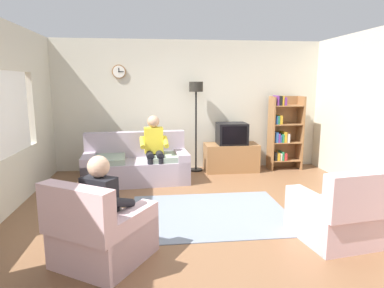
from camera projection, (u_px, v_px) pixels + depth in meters
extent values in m
plane|color=brown|center=(210.00, 213.00, 4.76)|extent=(12.00, 12.00, 0.00)
cube|color=beige|center=(189.00, 106.00, 7.11)|extent=(6.20, 0.12, 2.70)
cylinder|color=olive|center=(119.00, 72.00, 6.74)|extent=(0.28, 0.03, 0.28)
cylinder|color=white|center=(119.00, 72.00, 6.73)|extent=(0.24, 0.01, 0.24)
cube|color=black|center=(119.00, 70.00, 6.72)|extent=(0.02, 0.01, 0.09)
cube|color=black|center=(121.00, 72.00, 6.73)|extent=(0.11, 0.01, 0.01)
cube|color=beige|center=(41.00, 106.00, 6.23)|extent=(0.12, 1.10, 1.20)
cube|color=#A899A8|center=(137.00, 171.00, 6.19)|extent=(1.96, 0.98, 0.42)
cube|color=#A899A8|center=(135.00, 144.00, 6.46)|extent=(1.91, 0.34, 0.48)
cube|color=#A899A8|center=(181.00, 165.00, 6.34)|extent=(0.28, 0.85, 0.56)
cube|color=#A899A8|center=(89.00, 170.00, 6.02)|extent=(0.28, 0.85, 0.56)
cube|color=gray|center=(163.00, 157.00, 6.19)|extent=(0.65, 0.72, 0.10)
cube|color=gray|center=(108.00, 159.00, 6.00)|extent=(0.65, 0.72, 0.10)
cube|color=olive|center=(231.00, 157.00, 7.00)|extent=(1.10, 0.56, 0.58)
cube|color=black|center=(228.00, 153.00, 7.25)|extent=(1.10, 0.04, 0.03)
cube|color=black|center=(232.00, 134.00, 6.89)|extent=(0.60, 0.48, 0.44)
cube|color=black|center=(235.00, 135.00, 6.65)|extent=(0.50, 0.01, 0.36)
cube|color=olive|center=(271.00, 133.00, 7.06)|extent=(0.04, 0.36, 1.55)
cube|color=olive|center=(300.00, 133.00, 7.13)|extent=(0.04, 0.36, 1.55)
cube|color=olive|center=(282.00, 132.00, 7.26)|extent=(0.64, 0.02, 1.55)
cube|color=olive|center=(284.00, 160.00, 7.20)|extent=(0.60, 0.34, 0.02)
cube|color=black|center=(274.00, 156.00, 7.13)|extent=(0.05, 0.28, 0.18)
cube|color=gold|center=(277.00, 156.00, 7.14)|extent=(0.06, 0.28, 0.16)
cube|color=silver|center=(279.00, 156.00, 7.15)|extent=(0.03, 0.28, 0.15)
cube|color=#267F4C|center=(281.00, 155.00, 7.15)|extent=(0.03, 0.28, 0.18)
cube|color=red|center=(283.00, 156.00, 7.16)|extent=(0.06, 0.28, 0.15)
cube|color=olive|center=(285.00, 142.00, 7.13)|extent=(0.60, 0.34, 0.02)
cube|color=#2D59A5|center=(275.00, 137.00, 7.06)|extent=(0.06, 0.28, 0.22)
cube|color=#72338C|center=(277.00, 137.00, 7.07)|extent=(0.04, 0.28, 0.19)
cube|color=#2D59A5|center=(279.00, 138.00, 7.08)|extent=(0.03, 0.28, 0.16)
cube|color=#267F4C|center=(281.00, 138.00, 7.08)|extent=(0.04, 0.28, 0.17)
cube|color=gold|center=(283.00, 137.00, 7.08)|extent=(0.06, 0.28, 0.22)
cube|color=silver|center=(286.00, 137.00, 7.09)|extent=(0.05, 0.28, 0.18)
cube|color=olive|center=(286.00, 124.00, 7.06)|extent=(0.60, 0.34, 0.02)
cube|color=#2D59A5|center=(275.00, 120.00, 6.99)|extent=(0.03, 0.28, 0.17)
cube|color=#267F4C|center=(277.00, 120.00, 7.00)|extent=(0.03, 0.28, 0.17)
cube|color=gold|center=(279.00, 119.00, 7.00)|extent=(0.05, 0.28, 0.18)
cube|color=olive|center=(287.00, 106.00, 6.99)|extent=(0.60, 0.34, 0.02)
cube|color=#72338C|center=(276.00, 100.00, 6.92)|extent=(0.04, 0.28, 0.20)
cube|color=black|center=(279.00, 100.00, 6.93)|extent=(0.06, 0.28, 0.20)
cube|color=gold|center=(281.00, 100.00, 6.93)|extent=(0.04, 0.28, 0.19)
cube|color=#72338C|center=(283.00, 101.00, 6.94)|extent=(0.05, 0.28, 0.17)
cylinder|color=black|center=(196.00, 170.00, 7.06)|extent=(0.28, 0.28, 0.03)
cylinder|color=black|center=(196.00, 131.00, 6.91)|extent=(0.04, 0.04, 1.70)
cylinder|color=black|center=(196.00, 87.00, 6.75)|extent=(0.28, 0.28, 0.20)
cube|color=beige|center=(105.00, 241.00, 3.48)|extent=(1.13, 1.14, 0.40)
cube|color=beige|center=(76.00, 212.00, 3.07)|extent=(0.77, 0.58, 0.50)
cube|color=beige|center=(84.00, 228.00, 3.61)|extent=(0.60, 0.78, 0.56)
cube|color=beige|center=(129.00, 239.00, 3.35)|extent=(0.60, 0.78, 0.56)
cube|color=beige|center=(333.00, 222.00, 3.94)|extent=(0.92, 0.95, 0.40)
cube|color=beige|center=(360.00, 196.00, 3.51)|extent=(0.82, 0.30, 0.50)
cube|color=beige|center=(310.00, 218.00, 3.87)|extent=(0.32, 0.82, 0.56)
cube|color=beige|center=(354.00, 213.00, 4.02)|extent=(0.32, 0.82, 0.56)
cube|color=slate|center=(210.00, 214.00, 4.71)|extent=(2.20, 1.70, 0.01)
cube|color=yellow|center=(154.00, 140.00, 6.18)|extent=(0.35, 0.23, 0.48)
sphere|color=tan|center=(153.00, 121.00, 6.10)|extent=(0.22, 0.22, 0.22)
cylinder|color=black|center=(160.00, 155.00, 6.05)|extent=(0.16, 0.39, 0.13)
cylinder|color=black|center=(150.00, 155.00, 6.02)|extent=(0.16, 0.39, 0.13)
cylinder|color=black|center=(161.00, 172.00, 5.92)|extent=(0.12, 0.12, 0.52)
cylinder|color=black|center=(151.00, 173.00, 5.89)|extent=(0.12, 0.12, 0.52)
cylinder|color=yellow|center=(166.00, 142.00, 6.12)|extent=(0.11, 0.34, 0.20)
cylinder|color=yellow|center=(143.00, 143.00, 6.04)|extent=(0.11, 0.34, 0.20)
cube|color=black|center=(100.00, 201.00, 3.35)|extent=(0.39, 0.35, 0.48)
sphere|color=#D8AD8C|center=(98.00, 167.00, 3.30)|extent=(0.22, 0.22, 0.22)
cylinder|color=#4C4742|center=(106.00, 215.00, 3.60)|extent=(0.31, 0.39, 0.13)
cylinder|color=#4C4742|center=(120.00, 218.00, 3.52)|extent=(0.31, 0.39, 0.13)
cylinder|color=#4C4742|center=(118.00, 227.00, 3.81)|extent=(0.15, 0.15, 0.40)
cylinder|color=#4C4742|center=(131.00, 230.00, 3.73)|extent=(0.15, 0.15, 0.40)
cylinder|color=black|center=(91.00, 196.00, 3.53)|extent=(0.25, 0.33, 0.20)
cylinder|color=black|center=(123.00, 202.00, 3.35)|extent=(0.25, 0.33, 0.20)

